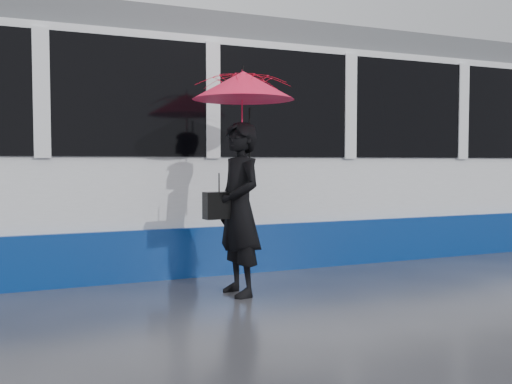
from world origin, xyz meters
name	(u,v)px	position (x,y,z in m)	size (l,w,h in m)	color
ground	(211,301)	(0.00, 0.00, 0.00)	(90.00, 90.00, 0.00)	#27272B
rails	(156,262)	(0.00, 2.50, 0.01)	(34.00, 1.51, 0.02)	#3F3D38
tram	(78,147)	(-1.05, 2.50, 1.64)	(26.00, 2.56, 3.35)	white
woman	(239,209)	(0.37, 0.17, 0.93)	(0.68, 0.45, 1.86)	black
umbrella	(243,105)	(0.42, 0.17, 2.04)	(1.21, 1.21, 1.26)	#DE1253
handbag	(219,205)	(0.15, 0.19, 0.98)	(0.35, 0.18, 0.47)	black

